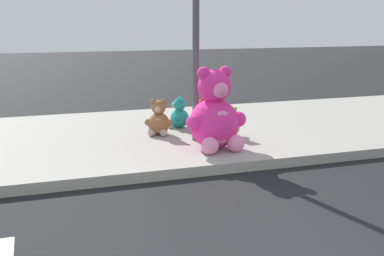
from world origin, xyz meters
TOP-DOWN VIEW (x-y plane):
  - sidewalk at (0.00, 5.20)m, footprint 28.00×4.40m
  - sign_pole at (1.00, 4.40)m, footprint 0.56×0.11m
  - plush_pink_large at (1.11, 3.81)m, footprint 0.97×0.86m
  - plush_brown at (0.52, 4.98)m, footprint 0.45×0.45m
  - plush_teal at (1.01, 5.41)m, footprint 0.41×0.40m
  - plush_lime at (1.66, 4.50)m, footprint 0.39×0.34m
  - plush_red at (1.31, 4.93)m, footprint 0.45×0.44m

SIDE VIEW (x-z plane):
  - sidewalk at x=0.00m, z-range 0.00..0.15m
  - plush_lime at x=1.66m, z-range 0.10..0.61m
  - plush_teal at x=1.01m, z-range 0.09..0.66m
  - plush_red at x=1.31m, z-range 0.09..0.71m
  - plush_brown at x=0.52m, z-range 0.09..0.71m
  - plush_pink_large at x=1.11m, z-range 0.02..1.29m
  - sign_pole at x=1.00m, z-range 0.25..3.45m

